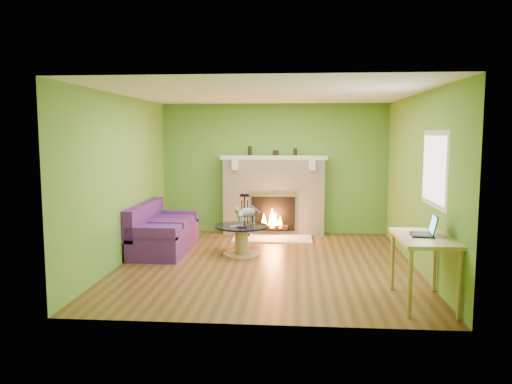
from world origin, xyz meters
TOP-DOWN VIEW (x-y plane):
  - floor at (0.00, 0.00)m, footprint 5.00×5.00m
  - ceiling at (0.00, 0.00)m, footprint 5.00×5.00m
  - wall_back at (0.00, 2.50)m, footprint 5.00×0.00m
  - wall_front at (0.00, -2.50)m, footprint 5.00×0.00m
  - wall_left at (-2.25, 0.00)m, footprint 0.00×5.00m
  - wall_right at (2.25, 0.00)m, footprint 0.00×5.00m
  - window_frame at (2.24, -0.90)m, footprint 0.00×1.20m
  - window_pane at (2.23, -0.90)m, footprint 0.00×1.06m
  - fireplace at (0.00, 2.32)m, footprint 2.10×0.46m
  - hearth at (0.00, 1.80)m, footprint 1.50×0.75m
  - mantel at (0.00, 2.30)m, footprint 2.10×0.28m
  - sofa at (-1.86, 0.74)m, footprint 0.86×1.81m
  - coffee_table at (-0.45, 0.53)m, footprint 0.88×0.88m
  - desk at (1.95, -1.68)m, footprint 0.64×1.10m
  - cat at (-0.37, 0.58)m, footprint 0.51×0.55m
  - remote_silver at (-0.55, 0.41)m, footprint 0.17×0.12m
  - remote_black at (-0.43, 0.35)m, footprint 0.16×0.05m
  - laptop at (1.93, -1.63)m, footprint 0.33×0.36m
  - fire_tools at (-0.55, 1.95)m, footprint 0.22×0.22m
  - mantel_vase_left at (-0.48, 2.33)m, footprint 0.08×0.08m
  - mantel_vase_right at (0.42, 2.33)m, footprint 0.07×0.07m
  - mantel_box at (0.04, 2.33)m, footprint 0.12×0.08m

SIDE VIEW (x-z plane):
  - floor at x=0.00m, z-range 0.00..0.00m
  - hearth at x=0.00m, z-range 0.00..0.03m
  - coffee_table at x=-0.45m, z-range 0.04..0.53m
  - sofa at x=-1.86m, z-range -0.09..0.72m
  - fire_tools at x=-0.55m, z-range 0.03..0.85m
  - remote_black at x=-0.43m, z-range 0.50..0.51m
  - remote_silver at x=-0.55m, z-range 0.50..0.51m
  - cat at x=-0.37m, z-range 0.50..0.84m
  - desk at x=1.95m, z-range 0.31..1.12m
  - fireplace at x=0.00m, z-range -0.02..1.56m
  - laptop at x=1.93m, z-range 0.81..1.06m
  - wall_back at x=0.00m, z-range -1.20..3.80m
  - wall_front at x=0.00m, z-range -1.20..3.80m
  - wall_left at x=-2.25m, z-range -1.20..3.80m
  - wall_right at x=2.25m, z-range -1.20..3.80m
  - mantel at x=0.00m, z-range 1.50..1.58m
  - window_frame at x=2.24m, z-range 0.95..2.15m
  - window_pane at x=2.23m, z-range 1.02..2.08m
  - mantel_box at x=0.04m, z-range 1.58..1.68m
  - mantel_vase_right at x=0.42m, z-range 1.58..1.72m
  - mantel_vase_left at x=-0.48m, z-range 1.58..1.76m
  - ceiling at x=0.00m, z-range 2.60..2.60m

